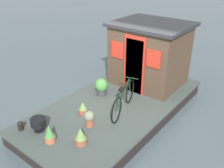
{
  "coord_description": "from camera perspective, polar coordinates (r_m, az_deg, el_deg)",
  "views": [
    {
      "loc": [
        -4.95,
        -3.74,
        4.19
      ],
      "look_at": [
        -0.2,
        0.0,
        1.12
      ],
      "focal_mm": 39.88,
      "sensor_mm": 36.0,
      "label": 1
    }
  ],
  "objects": [
    {
      "name": "bicycle",
      "position": [
        6.71,
        2.7,
        -3.44
      ],
      "size": [
        1.7,
        0.64,
        0.83
      ],
      "color": "black",
      "rests_on": "houseboat_deck"
    },
    {
      "name": "houseboat_cabin",
      "position": [
        8.16,
        8.62,
        6.89
      ],
      "size": [
        1.96,
        2.3,
        2.01
      ],
      "color": "#4C3828",
      "rests_on": "houseboat_deck"
    },
    {
      "name": "mooring_bollard",
      "position": [
        6.53,
        -20.27,
        -8.91
      ],
      "size": [
        0.14,
        0.14,
        0.24
      ],
      "color": "black",
      "rests_on": "houseboat_deck"
    },
    {
      "name": "ground_plane",
      "position": [
        7.48,
        0.95,
        -7.09
      ],
      "size": [
        60.0,
        60.0,
        0.0
      ],
      "primitive_type": "plane",
      "color": "#4C5B60"
    },
    {
      "name": "potted_plant_geranium",
      "position": [
        5.91,
        -14.14,
        -11.0
      ],
      "size": [
        0.25,
        0.25,
        0.45
      ],
      "color": "#B2603D",
      "rests_on": "houseboat_deck"
    },
    {
      "name": "potted_plant_thyme",
      "position": [
        6.24,
        -5.22,
        -7.79
      ],
      "size": [
        0.26,
        0.26,
        0.42
      ],
      "color": "#935138",
      "rests_on": "houseboat_deck"
    },
    {
      "name": "potted_plant_ivy",
      "position": [
        6.74,
        -6.67,
        -5.54
      ],
      "size": [
        0.25,
        0.25,
        0.36
      ],
      "color": "#935138",
      "rests_on": "houseboat_deck"
    },
    {
      "name": "charcoal_grill",
      "position": [
        6.31,
        -16.54,
        -8.44
      ],
      "size": [
        0.37,
        0.37,
        0.34
      ],
      "color": "black",
      "rests_on": "houseboat_deck"
    },
    {
      "name": "potted_plant_fern",
      "position": [
        7.57,
        -2.45,
        -0.55
      ],
      "size": [
        0.41,
        0.41,
        0.53
      ],
      "color": "#38383D",
      "rests_on": "houseboat_deck"
    },
    {
      "name": "potted_plant_sage",
      "position": [
        5.74,
        -7.19,
        -11.8
      ],
      "size": [
        0.28,
        0.28,
        0.42
      ],
      "color": "#935138",
      "rests_on": "houseboat_deck"
    },
    {
      "name": "houseboat_deck",
      "position": [
        7.37,
        0.97,
        -5.74
      ],
      "size": [
        5.75,
        2.85,
        0.42
      ],
      "color": "#424C47",
      "rests_on": "ground_plane"
    }
  ]
}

